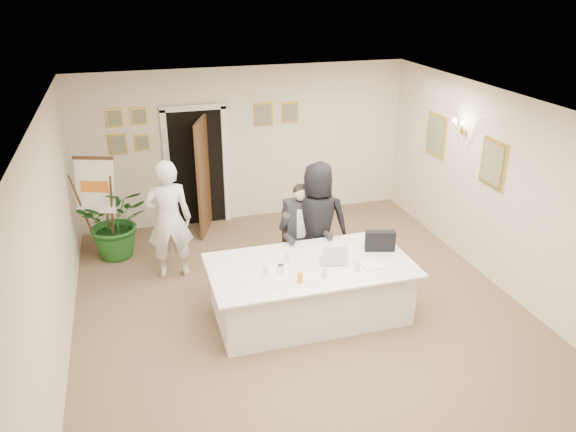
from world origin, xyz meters
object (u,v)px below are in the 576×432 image
Objects in this scene: laptop_bag at (380,241)px; paper_stack at (374,266)px; seated_man at (302,232)px; laptop at (332,252)px; potted_palm at (116,221)px; oj_glass at (300,278)px; steel_jug at (281,269)px; standing_man at (169,220)px; standing_woman at (318,223)px; conference_table at (310,290)px; flip_chart at (102,214)px.

paper_stack is (-0.26, -0.41, -0.13)m from laptop_bag.
laptop is (0.09, -1.02, 0.16)m from seated_man.
potted_palm is 9.42× the size of oj_glass.
standing_man is at bearing 125.28° from steel_jug.
potted_palm is 4.24m from laptop_bag.
standing_woman is 1.50m from oj_glass.
laptop_bag reaches higher than laptop.
laptop_bag is at bearing 8.56° from steel_jug.
seated_man is at bearing 166.55° from standing_man.
laptop_bag is (2.69, -1.51, -0.01)m from standing_man.
flip_chart is (-2.64, 2.48, 0.39)m from conference_table.
laptop is (2.73, -2.54, 0.30)m from potted_palm.
laptop_bag is at bearing -37.13° from seated_man.
steel_jug is (-0.73, -0.10, -0.08)m from laptop.
flip_chart is 13.06× the size of oj_glass.
conference_table is 0.66m from oj_glass.
flip_chart is at bearing 162.85° from laptop_bag.
laptop is (-0.13, -0.94, 0.00)m from standing_woman.
standing_man is 5.30× the size of laptop.
oj_glass is at bearing -61.07° from steel_jug.
laptop is 0.69m from oj_glass.
seated_man is 1.30m from steel_jug.
seated_man is at bearing 60.55° from steel_jug.
conference_table is 0.92m from paper_stack.
potted_palm reaches higher than laptop.
standing_woman is 14.05× the size of oj_glass.
potted_palm is at bearing 127.17° from steel_jug.
standing_man reaches higher than laptop.
laptop_bag is 1.41m from oj_glass.
standing_woman is (0.22, -0.09, 0.16)m from seated_man.
standing_man is 1.51× the size of potted_palm.
conference_table is 0.60m from laptop.
standing_woman is (2.08, -0.69, -0.01)m from standing_man.
conference_table is 7.62× the size of laptop.
laptop reaches higher than conference_table.
seated_man reaches higher than potted_palm.
standing_man is (0.98, -0.86, 0.14)m from flip_chart.
steel_jug is (-0.16, 0.29, -0.01)m from oj_glass.
standing_man is (-1.86, 0.60, 0.17)m from seated_man.
standing_man is 3.10m from paper_stack.
laptop is (2.93, -2.48, 0.13)m from flip_chart.
seated_man is 3.19m from flip_chart.
oj_glass reaches higher than steel_jug.
paper_stack is (0.35, -1.23, -0.12)m from standing_woman.
standing_man is at bearing 135.58° from conference_table.
oj_glass is at bearing 128.95° from standing_man.
oj_glass is (1.39, -2.03, -0.08)m from standing_man.
potted_palm reaches higher than paper_stack.
steel_jug reaches higher than conference_table.
flip_chart is 3.40m from steel_jug.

